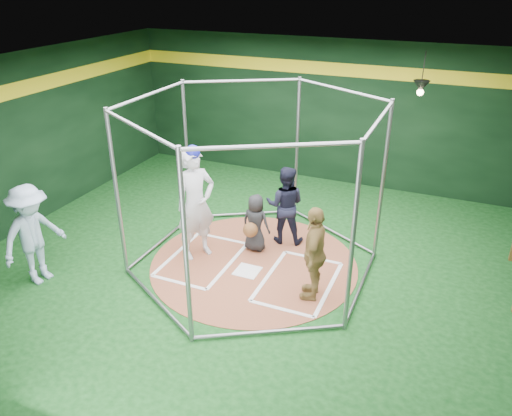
% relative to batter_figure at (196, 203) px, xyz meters
% --- Properties ---
extents(room_shell, '(10.10, 9.10, 3.53)m').
position_rel_batter_figure_xyz_m(room_shell, '(1.10, 0.13, 0.67)').
color(room_shell, '#0D3A11').
rests_on(room_shell, ground).
extents(clay_disc, '(3.80, 3.80, 0.01)m').
position_rel_batter_figure_xyz_m(clay_disc, '(1.10, 0.12, -1.08)').
color(clay_disc, '#985237').
rests_on(clay_disc, ground).
extents(home_plate, '(0.43, 0.43, 0.01)m').
position_rel_batter_figure_xyz_m(home_plate, '(1.10, -0.18, -1.07)').
color(home_plate, white).
rests_on(home_plate, clay_disc).
extents(batter_box_left, '(1.17, 1.77, 0.01)m').
position_rel_batter_figure_xyz_m(batter_box_left, '(0.15, -0.13, -1.07)').
color(batter_box_left, white).
rests_on(batter_box_left, clay_disc).
extents(batter_box_right, '(1.17, 1.77, 0.01)m').
position_rel_batter_figure_xyz_m(batter_box_right, '(2.05, -0.13, -1.07)').
color(batter_box_right, white).
rests_on(batter_box_right, clay_disc).
extents(batting_cage, '(4.05, 4.67, 3.00)m').
position_rel_batter_figure_xyz_m(batting_cage, '(1.10, 0.12, 0.41)').
color(batting_cage, gray).
rests_on(batting_cage, ground).
extents(pendant_lamp_near, '(0.34, 0.34, 0.90)m').
position_rel_batter_figure_xyz_m(pendant_lamp_near, '(3.30, 3.72, 1.65)').
color(pendant_lamp_near, black).
rests_on(pendant_lamp_near, room_shell).
extents(batter_figure, '(0.84, 0.92, 2.18)m').
position_rel_batter_figure_xyz_m(batter_figure, '(0.00, 0.00, 0.00)').
color(batter_figure, silver).
rests_on(batter_figure, clay_disc).
extents(visitor_leopard, '(0.53, 1.00, 1.62)m').
position_rel_batter_figure_xyz_m(visitor_leopard, '(2.39, -0.41, -0.27)').
color(visitor_leopard, tan).
rests_on(visitor_leopard, clay_disc).
extents(catcher_figure, '(0.57, 0.58, 1.14)m').
position_rel_batter_figure_xyz_m(catcher_figure, '(0.92, 0.59, -0.51)').
color(catcher_figure, black).
rests_on(catcher_figure, clay_disc).
extents(umpire, '(0.87, 0.74, 1.57)m').
position_rel_batter_figure_xyz_m(umpire, '(1.32, 1.15, -0.29)').
color(umpire, black).
rests_on(umpire, clay_disc).
extents(bystander_blue, '(0.83, 1.24, 1.79)m').
position_rel_batter_figure_xyz_m(bystander_blue, '(-2.11, -1.81, -0.19)').
color(bystander_blue, '#9EB7D1').
rests_on(bystander_blue, ground).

